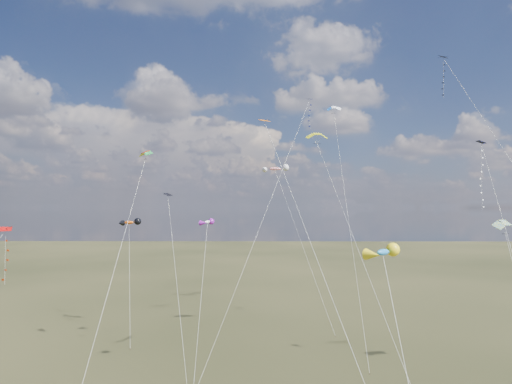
{
  "coord_description": "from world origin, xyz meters",
  "views": [
    {
      "loc": [
        0.6,
        -34.77,
        17.16
      ],
      "look_at": [
        0.0,
        18.0,
        19.0
      ],
      "focal_mm": 32.0,
      "sensor_mm": 36.0,
      "label": 1
    }
  ],
  "objects": [
    {
      "name": "diamond_navy_tall",
      "position": [
        6.39,
        27.71,
        27.98
      ],
      "size": [
        13.57,
        20.68,
        32.73
      ],
      "color": "#0C0D4A",
      "rests_on": "ground"
    },
    {
      "name": "novelty_white_purple",
      "position": [
        -5.53,
        17.1,
        15.45
      ],
      "size": [
        1.44,
        10.17,
        15.93
      ],
      "color": "white",
      "rests_on": "ground"
    },
    {
      "name": "novelty_redwhite_stripe",
      "position": [
        3.05,
        43.95,
        23.88
      ],
      "size": [
        9.57,
        18.07,
        24.64
      ],
      "color": "red",
      "rests_on": "ground"
    },
    {
      "name": "diamond_black_high",
      "position": [
        25.0,
        22.61,
        31.96
      ],
      "size": [
        4.92,
        32.27,
        37.35
      ],
      "color": "black",
      "rests_on": "ground"
    },
    {
      "name": "parafoil_tricolor",
      "position": [
        -12.81,
        17.47,
        23.42
      ],
      "size": [
        2.04,
        19.64,
        24.12
      ],
      "color": "yellow",
      "rests_on": "ground"
    },
    {
      "name": "diamond_navy_right",
      "position": [
        22.46,
        10.02,
        19.55
      ],
      "size": [
        2.45,
        16.35,
        23.88
      ],
      "color": "#090C48",
      "rests_on": "ground"
    },
    {
      "name": "diamond_black_mid",
      "position": [
        -9.8,
        18.18,
        14.18
      ],
      "size": [
        4.99,
        12.06,
        19.0
      ],
      "color": "black",
      "rests_on": "ground"
    },
    {
      "name": "parafoil_yellow",
      "position": [
        7.92,
        24.32,
        26.69
      ],
      "size": [
        7.12,
        24.17,
        27.46
      ],
      "color": "#D2D40F",
      "rests_on": "ground"
    },
    {
      "name": "diamond_orange_center",
      "position": [
        3.25,
        1.17,
        17.76
      ],
      "size": [
        8.64,
        20.45,
        25.38
      ],
      "color": "orange",
      "rests_on": "ground"
    },
    {
      "name": "novelty_orange_black",
      "position": [
        -18.17,
        29.81,
        15.05
      ],
      "size": [
        4.51,
        9.96,
        15.69
      ],
      "color": "#E4580D",
      "rests_on": "ground"
    },
    {
      "name": "parafoil_blue_white",
      "position": [
        12.7,
        40.41,
        33.65
      ],
      "size": [
        2.48,
        28.61,
        34.53
      ],
      "color": "blue",
      "rests_on": "ground"
    },
    {
      "name": "parafoil_striped",
      "position": [
        25.45,
        11.95,
        15.61
      ],
      "size": [
        3.51,
        11.61,
        16.32
      ],
      "color": "yellow",
      "rests_on": "ground"
    },
    {
      "name": "novelty_blue_yellow",
      "position": [
        8.11,
        -6.57,
        14.37
      ],
      "size": [
        2.38,
        11.4,
        14.94
      ],
      "color": "#2080CC",
      "rests_on": "ground"
    }
  ]
}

